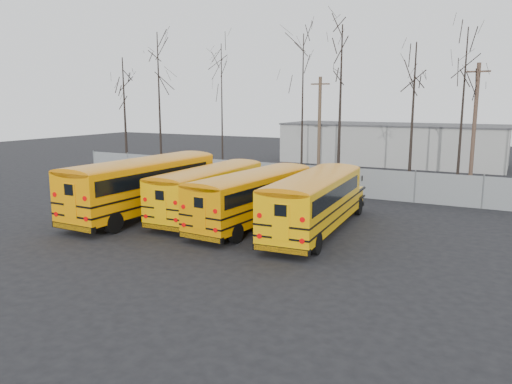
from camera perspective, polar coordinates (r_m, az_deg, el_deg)
The scene contains 16 objects.
ground at distance 25.58m, azimuth -5.49°, elevation -4.33°, with size 120.00×120.00×0.00m, color black.
fence at distance 35.82m, azimuth 5.01°, elevation 1.55°, with size 40.00×0.04×2.00m, color gray.
distant_building at distance 54.13m, azimuth 15.25°, elevation 5.28°, with size 22.00×8.00×4.00m, color #9B9B96.
bus_a at distance 28.91m, azimuth -12.49°, elevation 1.17°, with size 3.10×12.09×3.36m.
bus_b at distance 28.12m, azimuth -5.25°, elevation 0.57°, with size 2.63×10.45×2.91m.
bus_c at distance 26.02m, azimuth -0.20°, elevation -0.16°, with size 3.15×10.59×2.92m.
bus_d at distance 24.73m, azimuth 6.84°, elevation -0.63°, with size 3.21×11.00×3.04m.
utility_pole_left at distance 39.47m, azimuth 7.24°, elevation 7.09°, with size 1.48×0.26×8.29m.
utility_pole_right at distance 38.90m, azimuth 23.67°, elevation 6.86°, with size 1.61×0.39×9.09m.
tree_0 at distance 47.59m, azimuth -14.76°, elevation 8.45°, with size 0.26×0.26×10.30m, color black.
tree_1 at distance 44.82m, azimuth -10.98°, elevation 9.73°, with size 0.26×0.26×12.22m, color black.
tree_2 at distance 43.88m, azimuth -3.91°, elevation 9.26°, with size 0.26×0.26×11.25m, color black.
tree_3 at distance 39.71m, azimuth 5.32°, elevation 9.31°, with size 0.26×0.26×11.52m, color black.
tree_4 at distance 39.88m, azimuth 9.59°, elevation 9.69°, with size 0.26×0.26×12.17m, color black.
tree_5 at distance 35.79m, azimuth 17.43°, elevation 7.81°, with size 0.26×0.26×10.31m, color black.
tree_6 at distance 38.44m, azimuth 22.50°, elevation 8.50°, with size 0.26×0.26×11.46m, color black.
Camera 1 is at (13.59, -20.68, 6.48)m, focal length 35.00 mm.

